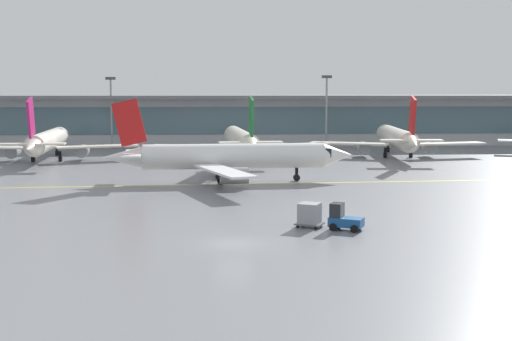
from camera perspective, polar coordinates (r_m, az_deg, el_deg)
The scene contains 11 objects.
ground_plane at distance 49.02m, azimuth -1.87°, elevation -6.13°, with size 400.00×400.00×0.00m, color slate.
taxiway_centreline_stripe at distance 78.75m, azimuth -1.79°, elevation -1.15°, with size 110.00×0.36×0.01m, color yellow.
terminal_concourse at distance 131.48m, azimuth -2.77°, elevation 4.25°, with size 178.69×11.00×9.60m.
gate_airplane_1 at distance 108.45m, azimuth -16.98°, elevation 2.34°, with size 27.58×29.71×9.84m.
gate_airplane_2 at distance 105.83m, azimuth -1.27°, elevation 2.56°, with size 27.94×30.16×9.99m.
gate_airplane_3 at distance 111.92m, azimuth 11.66°, elevation 2.66°, with size 27.96×30.16×9.99m.
taxiing_regional_jet at distance 80.34m, azimuth -2.10°, elevation 1.13°, with size 29.73×27.61×9.85m.
baggage_tug at distance 53.93m, azimuth 7.30°, elevation -4.01°, with size 2.95×2.47×2.10m.
cargo_dolly_lead at distance 54.71m, azimuth 4.48°, elevation -3.65°, with size 2.59×2.37×1.94m.
apron_light_mast_1 at distance 126.88m, azimuth -11.98°, elevation 5.02°, with size 1.80×0.36×12.95m.
apron_light_mast_2 at distance 123.43m, azimuth 5.89°, elevation 5.15°, with size 1.80×0.36×13.23m.
Camera 1 is at (-1.12, -47.74, 11.09)m, focal length 47.95 mm.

